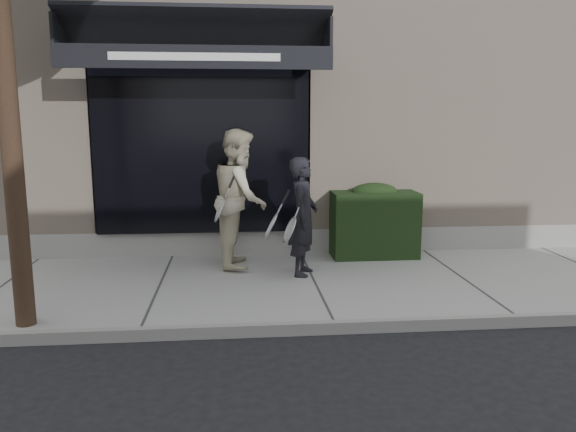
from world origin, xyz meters
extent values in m
plane|color=black|center=(0.00, 0.00, 0.00)|extent=(80.00, 80.00, 0.00)
cube|color=#9A9B95|center=(0.00, 0.00, 0.06)|extent=(20.00, 3.00, 0.12)
cube|color=gray|center=(0.00, -1.55, 0.07)|extent=(20.00, 0.10, 0.14)
cube|color=beige|center=(0.00, 5.00, 2.75)|extent=(14.00, 7.00, 5.50)
cube|color=gray|center=(0.00, 1.70, 0.25)|extent=(14.02, 0.42, 0.50)
cube|color=black|center=(-1.50, 1.55, 1.80)|extent=(3.20, 0.30, 2.60)
cube|color=gray|center=(-3.10, 1.70, 1.80)|extent=(0.08, 0.40, 2.60)
cube|color=gray|center=(0.10, 1.70, 1.80)|extent=(0.08, 0.40, 2.60)
cube|color=gray|center=(-1.50, 1.70, 3.14)|extent=(3.36, 0.40, 0.12)
cube|color=black|center=(-1.50, 1.00, 3.40)|extent=(3.60, 1.03, 0.55)
cube|color=black|center=(-1.50, 0.50, 3.01)|extent=(3.60, 0.05, 0.30)
cube|color=white|center=(-1.50, 0.47, 3.01)|extent=(2.20, 0.01, 0.10)
cube|color=black|center=(-3.28, 1.00, 3.32)|extent=(0.04, 1.00, 0.45)
cube|color=black|center=(0.28, 1.00, 3.32)|extent=(0.04, 1.00, 0.45)
cube|color=black|center=(1.10, 1.25, 0.62)|extent=(1.30, 0.70, 1.00)
ellipsoid|color=black|center=(1.10, 1.25, 1.12)|extent=(0.71, 0.38, 0.27)
cylinder|color=black|center=(-3.20, -1.30, 2.40)|extent=(0.20, 0.20, 4.80)
imported|color=black|center=(-0.11, 0.31, 0.92)|extent=(0.54, 0.67, 1.60)
torus|color=silver|center=(-0.32, 0.04, 0.80)|extent=(0.18, 0.32, 0.29)
cylinder|color=silver|center=(-0.32, 0.04, 0.80)|extent=(0.14, 0.28, 0.25)
cylinder|color=silver|center=(-0.32, 0.04, 0.80)|extent=(0.17, 0.04, 0.09)
cylinder|color=black|center=(-0.32, 0.04, 0.80)|extent=(0.20, 0.06, 0.11)
torus|color=silver|center=(-0.57, -0.05, 0.87)|extent=(0.18, 0.31, 0.28)
cylinder|color=silver|center=(-0.57, -0.05, 0.87)|extent=(0.14, 0.28, 0.24)
cylinder|color=silver|center=(-0.57, -0.05, 0.87)|extent=(0.17, 0.03, 0.10)
cylinder|color=black|center=(-0.57, -0.05, 0.87)|extent=(0.19, 0.05, 0.12)
imported|color=beige|center=(-0.95, 0.87, 1.10)|extent=(0.79, 0.99, 1.96)
torus|color=silver|center=(-1.23, 0.57, 0.99)|extent=(0.18, 0.32, 0.29)
cylinder|color=silver|center=(-1.23, 0.57, 0.99)|extent=(0.14, 0.28, 0.25)
cylinder|color=silver|center=(-1.23, 0.57, 0.99)|extent=(0.17, 0.04, 0.09)
cylinder|color=black|center=(-1.23, 0.57, 0.99)|extent=(0.20, 0.05, 0.11)
camera|label=1|loc=(-1.01, -7.07, 2.24)|focal=35.00mm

